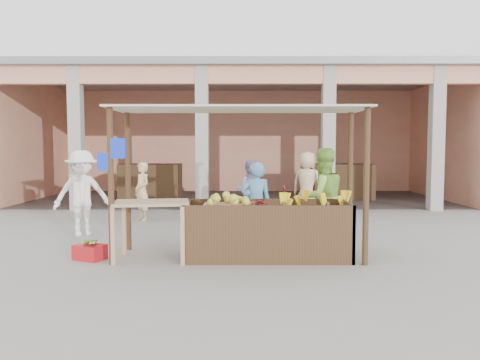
{
  "coord_description": "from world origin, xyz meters",
  "views": [
    {
      "loc": [
        0.1,
        -7.37,
        1.77
      ],
      "look_at": [
        0.07,
        1.2,
        1.16
      ],
      "focal_mm": 35.0,
      "sensor_mm": 36.0,
      "label": 1
    }
  ],
  "objects_px": {
    "red_crate": "(90,252)",
    "vendor_green": "(322,195)",
    "fruit_stall": "(267,233)",
    "side_table": "(152,210)",
    "motorcycle": "(262,207)",
    "vendor_blue": "(256,201)"
  },
  "relations": [
    {
      "from": "fruit_stall",
      "to": "side_table",
      "type": "distance_m",
      "value": 1.85
    },
    {
      "from": "fruit_stall",
      "to": "side_table",
      "type": "relative_size",
      "value": 2.1
    },
    {
      "from": "motorcycle",
      "to": "vendor_green",
      "type": "bearing_deg",
      "value": -147.42
    },
    {
      "from": "fruit_stall",
      "to": "vendor_green",
      "type": "relative_size",
      "value": 1.41
    },
    {
      "from": "vendor_blue",
      "to": "motorcycle",
      "type": "relative_size",
      "value": 0.85
    },
    {
      "from": "red_crate",
      "to": "fruit_stall",
      "type": "bearing_deg",
      "value": 27.06
    },
    {
      "from": "red_crate",
      "to": "motorcycle",
      "type": "height_order",
      "value": "motorcycle"
    },
    {
      "from": "red_crate",
      "to": "vendor_blue",
      "type": "bearing_deg",
      "value": 46.57
    },
    {
      "from": "red_crate",
      "to": "vendor_blue",
      "type": "distance_m",
      "value": 2.94
    },
    {
      "from": "fruit_stall",
      "to": "motorcycle",
      "type": "relative_size",
      "value": 1.38
    },
    {
      "from": "red_crate",
      "to": "vendor_green",
      "type": "xyz_separation_m",
      "value": [
        3.81,
        0.91,
        0.81
      ]
    },
    {
      "from": "red_crate",
      "to": "vendor_green",
      "type": "height_order",
      "value": "vendor_green"
    },
    {
      "from": "side_table",
      "to": "red_crate",
      "type": "xyz_separation_m",
      "value": [
        -0.99,
        0.02,
        -0.66
      ]
    },
    {
      "from": "side_table",
      "to": "vendor_blue",
      "type": "xyz_separation_m",
      "value": [
        1.66,
        1.09,
        0.02
      ]
    },
    {
      "from": "side_table",
      "to": "red_crate",
      "type": "bearing_deg",
      "value": 170.91
    },
    {
      "from": "red_crate",
      "to": "vendor_green",
      "type": "distance_m",
      "value": 4.0
    },
    {
      "from": "fruit_stall",
      "to": "vendor_blue",
      "type": "bearing_deg",
      "value": 98.59
    },
    {
      "from": "vendor_blue",
      "to": "motorcycle",
      "type": "bearing_deg",
      "value": -101.52
    },
    {
      "from": "red_crate",
      "to": "vendor_green",
      "type": "bearing_deg",
      "value": 37.99
    },
    {
      "from": "vendor_green",
      "to": "vendor_blue",
      "type": "bearing_deg",
      "value": -24.66
    },
    {
      "from": "vendor_green",
      "to": "motorcycle",
      "type": "relative_size",
      "value": 0.98
    },
    {
      "from": "fruit_stall",
      "to": "vendor_blue",
      "type": "distance_m",
      "value": 1.04
    }
  ]
}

